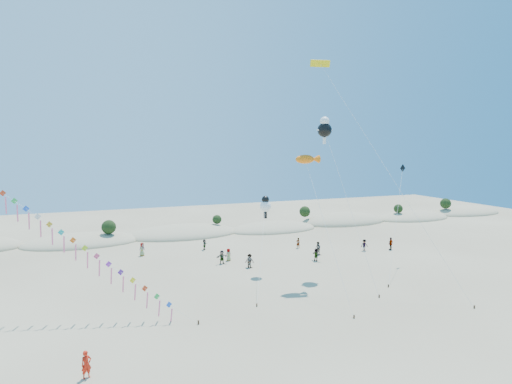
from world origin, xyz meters
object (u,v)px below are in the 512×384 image
at_px(flyer_foreground, 86,365).
at_px(parafoil_kite, 323,68).
at_px(fish_kite, 308,160).
at_px(kite_train, 45,223).

bearing_deg(flyer_foreground, parafoil_kite, 8.15).
bearing_deg(flyer_foreground, fish_kite, 7.29).
relative_size(kite_train, flyer_foreground, 12.27).
height_order(kite_train, flyer_foreground, kite_train).
height_order(fish_kite, flyer_foreground, fish_kite).
bearing_deg(kite_train, flyer_foreground, -75.67).
bearing_deg(fish_kite, flyer_foreground, -150.18).
bearing_deg(parafoil_kite, kite_train, -173.57).
bearing_deg(kite_train, parafoil_kite, 6.43).
distance_m(kite_train, fish_kite, 26.55).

